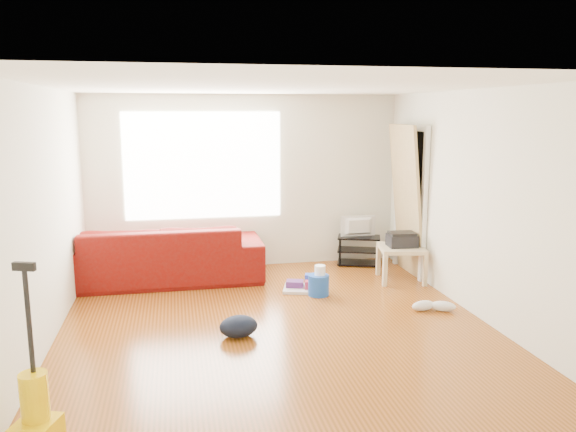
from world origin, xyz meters
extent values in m
cube|color=#6B370C|center=(0.00, 0.00, 0.00)|extent=(4.50, 5.00, 0.01)
cube|color=white|center=(0.00, 0.00, 2.50)|extent=(4.50, 5.00, 0.01)
cube|color=beige|center=(0.00, 2.50, 1.25)|extent=(4.50, 0.01, 2.50)
cube|color=beige|center=(0.00, -2.50, 1.25)|extent=(4.50, 0.01, 2.50)
cube|color=beige|center=(-2.25, 0.00, 1.25)|extent=(0.01, 5.00, 2.50)
cube|color=beige|center=(2.25, 0.00, 1.25)|extent=(0.01, 5.00, 2.50)
cube|color=white|center=(-0.60, 2.48, 1.50)|extent=(2.20, 0.01, 1.50)
cube|color=white|center=(2.21, 1.25, 1.00)|extent=(0.06, 0.08, 2.00)
cube|color=white|center=(2.21, 2.15, 1.00)|extent=(0.06, 0.08, 2.00)
cube|color=white|center=(2.21, 1.70, 2.04)|extent=(0.06, 0.98, 0.08)
cube|color=black|center=(2.24, 1.70, 1.00)|extent=(0.01, 0.86, 1.98)
imported|color=#5F0402|center=(-1.21, 1.95, 0.00)|extent=(2.65, 1.04, 0.77)
cube|color=black|center=(1.65, 2.22, 0.03)|extent=(0.70, 0.54, 0.02)
cube|color=black|center=(1.65, 2.22, 0.22)|extent=(0.70, 0.54, 0.02)
cube|color=black|center=(1.65, 2.22, 0.42)|extent=(0.70, 0.54, 0.02)
cylinder|color=black|center=(1.34, 2.17, 0.21)|extent=(0.02, 0.02, 0.43)
cylinder|color=black|center=(1.43, 2.45, 0.21)|extent=(0.02, 0.02, 0.43)
cylinder|color=black|center=(1.87, 1.99, 0.21)|extent=(0.02, 0.02, 0.43)
cylinder|color=black|center=(1.96, 2.27, 0.21)|extent=(0.02, 0.02, 0.43)
imported|color=black|center=(1.65, 2.22, 0.58)|extent=(0.53, 0.07, 0.31)
cube|color=#C0B486|center=(1.95, 1.33, 0.45)|extent=(0.68, 0.68, 0.05)
cube|color=#C0B486|center=(1.64, 1.12, 0.21)|extent=(0.05, 0.05, 0.42)
cube|color=#C0B486|center=(1.74, 1.64, 0.21)|extent=(0.05, 0.05, 0.42)
cube|color=#C0B486|center=(2.16, 1.02, 0.21)|extent=(0.05, 0.05, 0.42)
cube|color=#C0B486|center=(2.26, 1.54, 0.21)|extent=(0.05, 0.05, 0.42)
cube|color=black|center=(1.95, 1.33, 0.55)|extent=(0.39, 0.31, 0.16)
cube|color=black|center=(1.95, 1.33, 0.65)|extent=(0.35, 0.28, 0.04)
cylinder|color=#184AB5|center=(0.70, 0.95, 0.00)|extent=(0.32, 0.32, 0.26)
cylinder|color=white|center=(0.72, 0.95, 0.19)|extent=(0.13, 0.13, 0.12)
cube|color=beige|center=(0.56, 1.18, 0.02)|extent=(0.58, 0.52, 0.04)
cube|color=#A92239|center=(0.66, 1.10, 0.09)|extent=(0.20, 0.16, 0.10)
cube|color=#4B2261|center=(0.46, 1.23, 0.08)|extent=(0.25, 0.21, 0.08)
cube|color=blue|center=(0.68, 1.28, 0.11)|extent=(0.17, 0.15, 0.14)
ellipsoid|color=black|center=(-0.42, -0.16, 0.00)|extent=(0.44, 0.38, 0.22)
ellipsoid|color=silver|center=(1.74, 0.17, 0.06)|extent=(0.31, 0.17, 0.12)
ellipsoid|color=silver|center=(1.96, 0.11, 0.06)|extent=(0.32, 0.24, 0.12)
cylinder|color=#E9B800|center=(-2.00, -1.73, 0.34)|extent=(0.19, 0.19, 0.33)
cylinder|color=black|center=(-2.00, -1.70, 0.86)|extent=(0.03, 0.03, 0.72)
cube|color=black|center=(-2.00, -1.70, 1.25)|extent=(0.16, 0.09, 0.06)
cube|color=#9A7E49|center=(2.13, 1.64, 0.00)|extent=(0.26, 0.84, 2.09)
camera|label=1|loc=(-1.00, -5.54, 2.25)|focal=35.00mm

